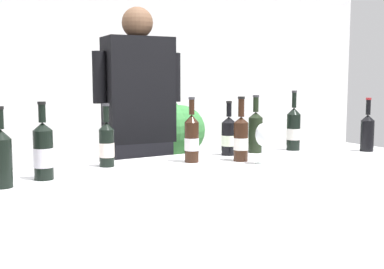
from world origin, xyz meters
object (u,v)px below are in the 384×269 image
at_px(wine_bottle_1, 1,156).
at_px(person_server, 139,154).
at_px(potted_shrub, 166,141).
at_px(wine_bottle_5, 241,138).
at_px(wine_bottle_8, 255,130).
at_px(wine_bottle_4, 192,138).
at_px(wine_bottle_0, 43,151).
at_px(wine_bottle_6, 229,136).
at_px(wine_glass, 263,136).
at_px(wine_bottle_2, 293,129).
at_px(wine_bottle_3, 107,144).
at_px(wine_bottle_7, 367,131).

relative_size(wine_bottle_1, person_server, 0.18).
bearing_deg(potted_shrub, wine_bottle_5, -103.38).
bearing_deg(wine_bottle_1, wine_bottle_8, 7.82).
bearing_deg(wine_bottle_4, wine_bottle_8, 10.14).
relative_size(wine_bottle_0, wine_bottle_5, 0.99).
xyz_separation_m(wine_bottle_1, wine_bottle_6, (1.23, 0.20, -0.02)).
bearing_deg(wine_bottle_1, person_server, 38.58).
relative_size(wine_bottle_1, wine_glass, 1.56).
relative_size(wine_bottle_4, wine_bottle_6, 1.10).
relative_size(wine_bottle_1, wine_bottle_4, 0.96).
relative_size(wine_bottle_1, wine_bottle_2, 0.90).
distance_m(wine_bottle_1, wine_bottle_3, 0.56).
distance_m(wine_bottle_6, wine_bottle_7, 0.84).
bearing_deg(wine_bottle_3, wine_bottle_1, -157.24).
bearing_deg(wine_bottle_5, wine_bottle_1, -179.81).
xyz_separation_m(wine_bottle_3, wine_bottle_8, (0.90, -0.02, 0.02)).
bearing_deg(person_server, wine_bottle_1, -141.42).
relative_size(wine_bottle_3, wine_bottle_8, 0.92).
xyz_separation_m(wine_bottle_8, potted_shrub, (0.09, 1.26, -0.21)).
bearing_deg(wine_bottle_7, wine_bottle_8, 152.89).
distance_m(wine_bottle_5, potted_shrub, 1.50).
xyz_separation_m(wine_bottle_0, person_server, (0.76, 0.68, -0.17)).
bearing_deg(wine_bottle_1, wine_bottle_5, 0.19).
distance_m(wine_bottle_2, wine_bottle_5, 0.52).
xyz_separation_m(wine_bottle_0, potted_shrub, (1.33, 1.38, -0.20)).
xyz_separation_m(wine_bottle_1, wine_bottle_2, (1.67, 0.15, 0.00)).
distance_m(wine_bottle_7, person_server, 1.38).
height_order(wine_bottle_2, person_server, person_server).
bearing_deg(wine_bottle_7, person_server, 141.23).
relative_size(wine_bottle_7, wine_glass, 1.54).
bearing_deg(potted_shrub, wine_bottle_1, -136.15).
xyz_separation_m(wine_bottle_2, wine_bottle_5, (-0.50, -0.15, -0.01)).
relative_size(wine_bottle_7, person_server, 0.18).
bearing_deg(wine_bottle_8, wine_glass, -123.82).
xyz_separation_m(wine_bottle_4, wine_bottle_8, (0.48, 0.09, 0.00)).
bearing_deg(wine_bottle_2, wine_bottle_7, -37.14).
height_order(wine_bottle_8, person_server, person_server).
bearing_deg(wine_bottle_4, wine_bottle_6, 16.67).
relative_size(wine_glass, person_server, 0.12).
xyz_separation_m(wine_bottle_3, wine_bottle_6, (0.71, -0.02, -0.00)).
bearing_deg(wine_bottle_3, wine_bottle_8, -1.46).
bearing_deg(wine_glass, wine_bottle_6, 85.09).
height_order(wine_bottle_4, wine_bottle_6, wine_bottle_4).
height_order(wine_bottle_4, wine_glass, wine_bottle_4).
xyz_separation_m(wine_bottle_5, wine_bottle_7, (0.84, -0.11, -0.00)).
distance_m(wine_bottle_0, wine_glass, 1.04).
xyz_separation_m(wine_bottle_0, wine_bottle_4, (0.76, 0.04, 0.00)).
bearing_deg(wine_bottle_7, potted_shrub, 107.67).
height_order(wine_bottle_8, potted_shrub, wine_bottle_8).
height_order(wine_bottle_3, potted_shrub, wine_bottle_3).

